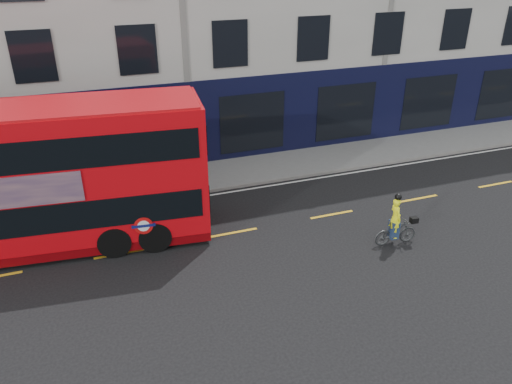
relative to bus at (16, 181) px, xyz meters
name	(u,v)px	position (x,y,z in m)	size (l,w,h in m)	color
ground	(247,254)	(6.86, -2.96, -2.54)	(120.00, 120.00, 0.00)	black
pavement	(200,177)	(6.86, 3.54, -2.48)	(60.00, 3.00, 0.12)	gray
kerb	(209,191)	(6.86, 2.04, -2.48)	(60.00, 0.12, 0.13)	slate
road_edge_line	(210,195)	(6.86, 1.74, -2.54)	(58.00, 0.10, 0.01)	silver
lane_dashes	(233,233)	(6.86, -1.46, -2.54)	(58.00, 0.12, 0.01)	gold
bus	(16,181)	(0.00, 0.00, 0.00)	(12.49, 4.00, 4.95)	red
cyclist	(396,228)	(11.92, -4.06, -1.88)	(1.59, 0.58, 1.97)	#3F4243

